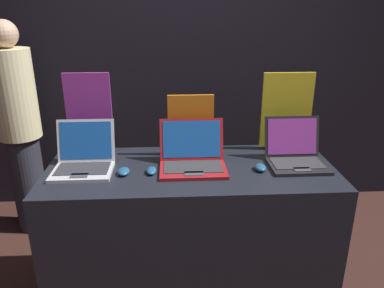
# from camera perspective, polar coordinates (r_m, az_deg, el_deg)

# --- Properties ---
(wall_back) EXTENTS (8.00, 0.05, 2.80)m
(wall_back) POSITION_cam_1_polar(r_m,az_deg,el_deg) (3.39, -1.46, 13.45)
(wall_back) COLOR black
(wall_back) RESTS_ON ground_plane
(display_counter) EXTENTS (1.70, 0.71, 0.91)m
(display_counter) POSITION_cam_1_polar(r_m,az_deg,el_deg) (2.44, -0.17, -13.41)
(display_counter) COLOR black
(display_counter) RESTS_ON ground_plane
(laptop_front) EXTENTS (0.34, 0.33, 0.27)m
(laptop_front) POSITION_cam_1_polar(r_m,az_deg,el_deg) (2.27, -16.16, -2.23)
(laptop_front) COLOR #B7B7BC
(laptop_front) RESTS_ON display_counter
(mouse_front) EXTENTS (0.07, 0.10, 0.03)m
(mouse_front) POSITION_cam_1_polar(r_m,az_deg,el_deg) (2.17, -10.39, -4.13)
(mouse_front) COLOR navy
(mouse_front) RESTS_ON display_counter
(promo_stand_front) EXTENTS (0.28, 0.07, 0.52)m
(promo_stand_front) POSITION_cam_1_polar(r_m,az_deg,el_deg) (2.45, -15.35, 4.17)
(promo_stand_front) COLOR black
(promo_stand_front) RESTS_ON display_counter
(laptop_middle) EXTENTS (0.38, 0.34, 0.26)m
(laptop_middle) POSITION_cam_1_polar(r_m,az_deg,el_deg) (2.21, 0.08, -2.06)
(laptop_middle) COLOR maroon
(laptop_middle) RESTS_ON display_counter
(mouse_middle) EXTENTS (0.06, 0.10, 0.03)m
(mouse_middle) POSITION_cam_1_polar(r_m,az_deg,el_deg) (2.16, -6.22, -4.04)
(mouse_middle) COLOR navy
(mouse_middle) RESTS_ON display_counter
(promo_stand_middle) EXTENTS (0.29, 0.07, 0.39)m
(promo_stand_middle) POSITION_cam_1_polar(r_m,az_deg,el_deg) (2.34, -0.19, 2.57)
(promo_stand_middle) COLOR black
(promo_stand_middle) RESTS_ON display_counter
(laptop_back) EXTENTS (0.34, 0.32, 0.26)m
(laptop_back) POSITION_cam_1_polar(r_m,az_deg,el_deg) (2.34, 15.50, -1.48)
(laptop_back) COLOR black
(laptop_back) RESTS_ON display_counter
(mouse_back) EXTENTS (0.07, 0.10, 0.04)m
(mouse_back) POSITION_cam_1_polar(r_m,az_deg,el_deg) (2.22, 10.36, -3.55)
(mouse_back) COLOR navy
(mouse_back) RESTS_ON display_counter
(promo_stand_back) EXTENTS (0.33, 0.07, 0.51)m
(promo_stand_back) POSITION_cam_1_polar(r_m,az_deg,el_deg) (2.50, 14.18, 4.52)
(promo_stand_back) COLOR black
(promo_stand_back) RESTS_ON display_counter
(person_bystander) EXTENTS (0.33, 0.33, 1.72)m
(person_bystander) POSITION_cam_1_polar(r_m,az_deg,el_deg) (3.26, -24.78, 2.16)
(person_bystander) COLOR #282833
(person_bystander) RESTS_ON ground_plane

